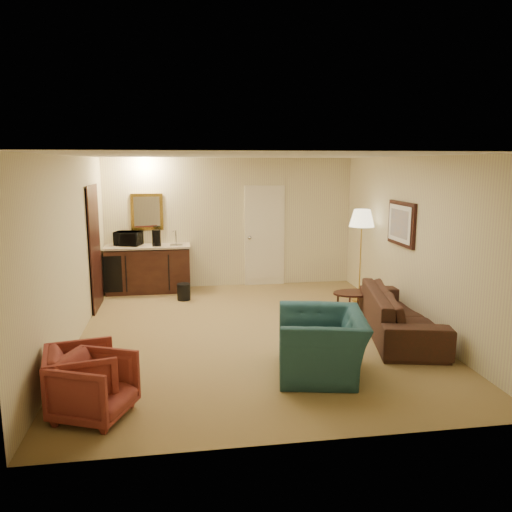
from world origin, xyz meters
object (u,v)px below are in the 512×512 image
at_px(wetbar_cabinet, 148,269).
at_px(waste_bin, 184,292).
at_px(microwave, 128,237).
at_px(floor_lamp, 360,256).
at_px(sofa, 401,306).
at_px(coffee_table, 354,304).
at_px(coffee_maker, 157,238).
at_px(rose_chair_far, 94,384).
at_px(rose_chair_near, 82,375).
at_px(teal_armchair, 322,334).

xyz_separation_m(wetbar_cabinet, waste_bin, (0.67, -0.72, -0.31)).
bearing_deg(microwave, floor_lamp, 0.37).
xyz_separation_m(sofa, waste_bin, (-3.13, 2.41, -0.29)).
height_order(coffee_table, floor_lamp, floor_lamp).
distance_m(coffee_table, coffee_maker, 3.96).
xyz_separation_m(wetbar_cabinet, rose_chair_far, (-0.25, -4.96, -0.11)).
distance_m(rose_chair_far, coffee_table, 4.66).
bearing_deg(rose_chair_far, coffee_maker, 17.59).
bearing_deg(floor_lamp, rose_chair_near, -141.10).
bearing_deg(wetbar_cabinet, rose_chair_near, -94.94).
xyz_separation_m(rose_chair_near, rose_chair_far, (0.16, -0.24, -0.01)).
bearing_deg(waste_bin, microwave, 142.47).
distance_m(wetbar_cabinet, microwave, 0.73).
xyz_separation_m(rose_chair_far, coffee_table, (3.70, 2.83, -0.15)).
height_order(floor_lamp, waste_bin, floor_lamp).
xyz_separation_m(wetbar_cabinet, rose_chair_near, (-0.41, -4.72, -0.10)).
xyz_separation_m(coffee_table, microwave, (-3.81, 2.20, 0.88)).
xyz_separation_m(rose_chair_near, coffee_maker, (0.59, 4.65, 0.72)).
height_order(wetbar_cabinet, coffee_table, wetbar_cabinet).
bearing_deg(teal_armchair, rose_chair_far, -63.90).
distance_m(teal_armchair, rose_chair_far, 2.62).
bearing_deg(sofa, rose_chair_far, 126.90).
bearing_deg(rose_chair_near, coffee_maker, -18.88).
xyz_separation_m(rose_chair_far, microwave, (-0.11, 5.03, 0.74)).
height_order(rose_chair_far, waste_bin, rose_chair_far).
bearing_deg(rose_chair_near, coffee_table, -67.74).
xyz_separation_m(teal_armchair, microwave, (-2.63, 4.35, 0.59)).
distance_m(teal_armchair, coffee_maker, 4.73).
relative_size(wetbar_cabinet, floor_lamp, 0.97).
bearing_deg(sofa, waste_bin, 65.00).
bearing_deg(coffee_table, coffee_maker, 147.84).
xyz_separation_m(teal_armchair, rose_chair_near, (-2.68, -0.44, -0.15)).
bearing_deg(waste_bin, wetbar_cabinet, 132.97).
xyz_separation_m(waste_bin, microwave, (-1.03, 0.79, 0.93)).
distance_m(coffee_table, floor_lamp, 1.13).
distance_m(rose_chair_near, waste_bin, 4.15).
height_order(sofa, microwave, microwave).
bearing_deg(floor_lamp, coffee_maker, 161.70).
height_order(coffee_table, coffee_maker, coffee_maker).
height_order(floor_lamp, microwave, floor_lamp).
height_order(waste_bin, microwave, microwave).
bearing_deg(coffee_table, rose_chair_far, -142.57).
distance_m(rose_chair_far, waste_bin, 4.34).
xyz_separation_m(rose_chair_far, waste_bin, (0.92, 4.24, -0.20)).
relative_size(rose_chair_near, microwave, 1.44).
xyz_separation_m(sofa, coffee_maker, (-3.62, 3.06, 0.63)).
relative_size(wetbar_cabinet, coffee_table, 2.33).
bearing_deg(rose_chair_far, teal_armchair, -52.26).
bearing_deg(wetbar_cabinet, rose_chair_far, -92.89).
relative_size(teal_armchair, rose_chair_far, 1.65).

